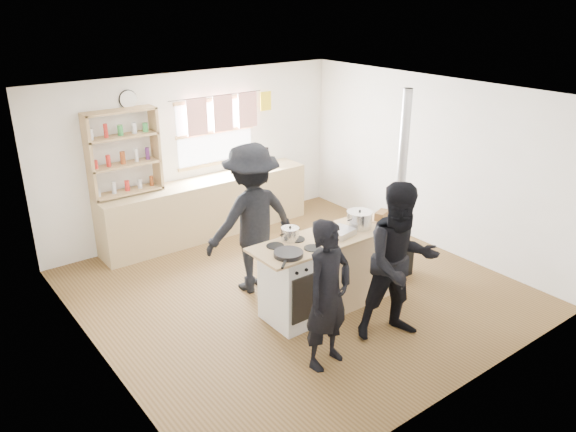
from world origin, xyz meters
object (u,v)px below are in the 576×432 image
Objects in this scene: flue_heater at (397,229)px; person_near_right at (400,263)px; skillet_greens at (288,254)px; stockpot_stove at (290,234)px; stockpot_counter at (359,219)px; person_far at (252,219)px; thermos at (266,158)px; bread_board at (382,217)px; roast_tray at (340,232)px; person_near_left at (328,295)px; cooking_island at (333,270)px.

person_near_right is at bearing -136.81° from flue_heater.
stockpot_stove is (0.27, 0.32, 0.05)m from skillet_greens.
stockpot_counter is at bearing 96.69° from person_near_right.
stockpot_stove is 0.75m from person_far.
skillet_greens is 1.10m from person_far.
stockpot_stove is at bearing -119.89° from thermos.
flue_heater reaches higher than skillet_greens.
bread_board is at bearing -1.01° from stockpot_counter.
person_near_left is (-0.87, -0.79, -0.18)m from roast_tray.
bread_board is (0.38, -0.01, -0.05)m from stockpot_counter.
cooking_island is 1.03m from person_near_right.
person_near_right is (0.95, -0.07, 0.10)m from person_near_left.
thermos is at bearing 71.70° from roast_tray.
roast_tray is 0.72m from bread_board.
thermos is 2.98m from stockpot_stove.
cooking_island is at bearing 177.62° from bread_board.
thermos is at bearing 77.89° from stockpot_counter.
bread_board is (0.72, 0.03, 0.01)m from roast_tray.
roast_tray is 0.60m from stockpot_stove.
cooking_island is 1.24× the size of person_near_left.
person_near_right reaches higher than thermos.
stockpot_stove is 0.91m from stockpot_counter.
person_far reaches higher than skillet_greens.
bread_board is 0.56m from flue_heater.
person_near_left is at bearing -155.20° from flue_heater.
cooking_island is at bearing 120.80° from person_far.
stockpot_stove is 1.10m from person_near_left.
flue_heater is (1.20, 0.08, 0.19)m from cooking_island.
thermos is at bearing 54.71° from person_near_left.
person_near_left is (-1.58, -0.82, -0.19)m from bread_board.
skillet_greens is 1.54m from bread_board.
bread_board reaches higher than roast_tray.
thermos is at bearing 85.51° from bread_board.
bread_board is 1.79m from person_near_left.
person_near_left reaches higher than bread_board.
thermos reaches higher than stockpot_counter.
roast_tray is at bearing -177.55° from bread_board.
person_near_right reaches higher than cooking_island.
stockpot_stove is 0.12× the size of person_near_right.
person_far is at bearing 133.57° from stockpot_counter.
skillet_greens is 2.01m from flue_heater.
cooking_island is (-0.98, -2.77, -0.59)m from thermos.
roast_tray is 0.19× the size of person_near_right.
stockpot_counter reaches higher than roast_tray.
skillet_greens reaches higher than cooking_island.
person_near_left is at bearing -134.06° from cooking_island.
skillet_greens is 1.46× the size of stockpot_counter.
roast_tray is (-0.94, -2.83, -0.08)m from thermos.
stockpot_counter is 1.33m from person_far.
person_near_left is at bearing -107.01° from stockpot_stove.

